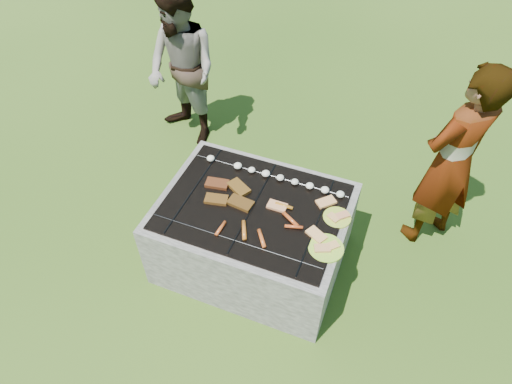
% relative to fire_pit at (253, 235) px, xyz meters
% --- Properties ---
extents(lawn, '(60.00, 60.00, 0.00)m').
position_rel_fire_pit_xyz_m(lawn, '(0.00, 0.00, -0.28)').
color(lawn, '#274912').
rests_on(lawn, ground).
extents(fire_pit, '(1.30, 1.00, 0.62)m').
position_rel_fire_pit_xyz_m(fire_pit, '(0.00, 0.00, 0.00)').
color(fire_pit, '#A69E93').
rests_on(fire_pit, ground).
extents(mushrooms, '(1.06, 0.06, 0.04)m').
position_rel_fire_pit_xyz_m(mushrooms, '(0.07, 0.31, 0.35)').
color(mushrooms, white).
rests_on(mushrooms, fire_pit).
extents(pork_slabs, '(0.41, 0.30, 0.03)m').
position_rel_fire_pit_xyz_m(pork_slabs, '(-0.20, 0.04, 0.34)').
color(pork_slabs, brown).
rests_on(pork_slabs, fire_pit).
extents(sausages, '(0.52, 0.42, 0.03)m').
position_rel_fire_pit_xyz_m(sausages, '(0.14, -0.14, 0.34)').
color(sausages, orange).
rests_on(sausages, fire_pit).
extents(bread_on_grate, '(0.46, 0.44, 0.02)m').
position_rel_fire_pit_xyz_m(bread_on_grate, '(0.36, 0.06, 0.34)').
color(bread_on_grate, '#F6BA7E').
rests_on(bread_on_grate, fire_pit).
extents(plate_far, '(0.24, 0.24, 0.03)m').
position_rel_fire_pit_xyz_m(plate_far, '(0.56, 0.11, 0.33)').
color(plate_far, yellow).
rests_on(plate_far, fire_pit).
extents(plate_near, '(0.29, 0.29, 0.03)m').
position_rel_fire_pit_xyz_m(plate_near, '(0.56, -0.16, 0.33)').
color(plate_near, yellow).
rests_on(plate_near, fire_pit).
extents(cook, '(0.65, 0.67, 1.55)m').
position_rel_fire_pit_xyz_m(cook, '(1.19, 0.77, 0.49)').
color(cook, gray).
rests_on(cook, ground).
extents(bystander, '(0.89, 0.81, 1.48)m').
position_rel_fire_pit_xyz_m(bystander, '(-1.15, 1.16, 0.46)').
color(bystander, gray).
rests_on(bystander, ground).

